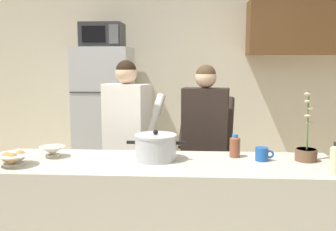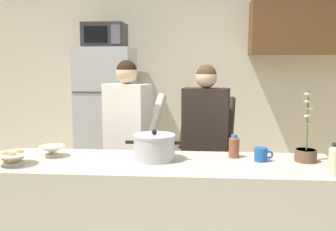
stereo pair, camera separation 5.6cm
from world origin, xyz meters
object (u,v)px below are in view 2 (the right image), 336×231
at_px(refrigerator, 107,123).
at_px(bottle_mid_counter, 234,146).
at_px(bread_bowl, 13,158).
at_px(coffee_mug, 261,155).
at_px(potted_orchid, 306,152).
at_px(person_near_pot, 128,129).
at_px(bottle_near_edge, 335,160).
at_px(person_by_sink, 206,133).
at_px(empty_bowl, 52,150).
at_px(microwave, 105,35).
at_px(cooking_pot, 154,147).

height_order(refrigerator, bottle_mid_counter, refrigerator).
bearing_deg(bread_bowl, coffee_mug, 7.85).
distance_m(refrigerator, potted_orchid, 2.54).
relative_size(person_near_pot, bottle_near_edge, 8.02).
xyz_separation_m(person_by_sink, bread_bowl, (-1.31, -0.94, -0.02)).
distance_m(coffee_mug, empty_bowl, 1.51).
height_order(microwave, bottle_near_edge, microwave).
bearing_deg(empty_bowl, person_near_pot, 56.96).
relative_size(person_by_sink, potted_orchid, 3.22).
bearing_deg(coffee_mug, bottle_mid_counter, 152.60).
relative_size(bread_bowl, empty_bowl, 1.32).
distance_m(microwave, bread_bowl, 2.21).
xyz_separation_m(coffee_mug, bottle_mid_counter, (-0.18, 0.09, 0.04)).
distance_m(refrigerator, bottle_near_edge, 2.83).
bearing_deg(bread_bowl, person_by_sink, 35.50).
bearing_deg(person_near_pot, bottle_mid_counter, -33.78).
xyz_separation_m(refrigerator, person_by_sink, (1.16, -1.07, 0.09)).
xyz_separation_m(person_by_sink, empty_bowl, (-1.14, -0.69, -0.02)).
bearing_deg(bottle_near_edge, person_near_pot, 145.71).
relative_size(person_by_sink, empty_bowl, 8.53).
xyz_separation_m(person_by_sink, potted_orchid, (0.68, -0.69, 0.00)).
bearing_deg(bread_bowl, bottle_mid_counter, 12.23).
xyz_separation_m(person_near_pot, bottle_mid_counter, (0.89, -0.60, -0.01)).
distance_m(person_near_pot, coffee_mug, 1.27).
bearing_deg(bread_bowl, empty_bowl, 54.86).
distance_m(refrigerator, bottle_mid_counter, 2.16).
relative_size(person_near_pot, potted_orchid, 3.30).
bearing_deg(refrigerator, bread_bowl, -94.36).
xyz_separation_m(person_near_pot, cooking_pot, (0.32, -0.71, -0.00)).
relative_size(person_near_pot, bottle_mid_counter, 9.63).
xyz_separation_m(person_by_sink, coffee_mug, (0.37, -0.70, -0.02)).
xyz_separation_m(refrigerator, bread_bowl, (-0.15, -2.01, 0.08)).
distance_m(person_near_pot, potted_orchid, 1.53).
height_order(person_near_pot, empty_bowl, person_near_pot).
relative_size(microwave, potted_orchid, 0.97).
relative_size(coffee_mug, empty_bowl, 0.70).
height_order(microwave, bottle_mid_counter, microwave).
relative_size(person_by_sink, bottle_near_edge, 7.83).
height_order(coffee_mug, bread_bowl, bread_bowl).
height_order(person_by_sink, empty_bowl, person_by_sink).
height_order(person_near_pot, potted_orchid, person_near_pot).
distance_m(coffee_mug, bottle_mid_counter, 0.21).
distance_m(person_near_pot, bread_bowl, 1.11).
bearing_deg(bottle_mid_counter, refrigerator, 128.76).
bearing_deg(bottle_mid_counter, bottle_near_edge, -35.08).
height_order(person_near_pot, bottle_near_edge, person_near_pot).
xyz_separation_m(coffee_mug, bread_bowl, (-1.68, -0.23, 0.00)).
distance_m(person_by_sink, potted_orchid, 0.97).
relative_size(person_by_sink, coffee_mug, 12.15).
height_order(microwave, person_near_pot, microwave).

